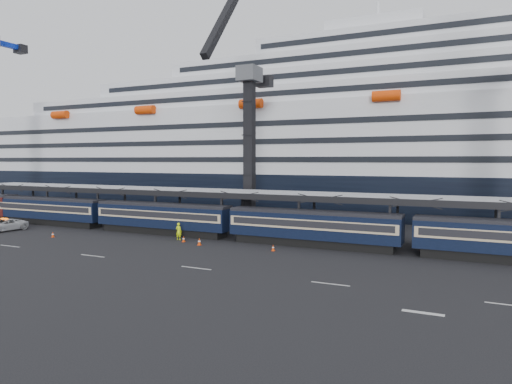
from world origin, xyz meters
The scene contains 12 objects.
ground centered at (0.00, 0.00, 0.00)m, with size 260.00×260.00×0.00m, color black.
lane_markings centered at (8.15, -5.23, 0.01)m, with size 111.00×4.27×0.02m.
train centered at (-4.65, 10.00, 2.20)m, with size 133.05×3.00×4.05m.
canopy centered at (0.00, 14.00, 5.25)m, with size 130.00×6.25×5.53m.
cruise_ship centered at (-1.08, 45.99, 12.34)m, with size 214.09×28.84×34.00m.
crane_dark_near centered at (-20.00, 18.59, 11.93)m, with size 4.50×17.75×35.08m.
pickup_truck centered at (-48.40, 2.97, 0.78)m, with size 2.59×5.62×1.56m, color #B5B7BD.
worker centered at (-23.49, 7.06, 1.03)m, with size 0.75×0.49×2.06m, color #D9FF0D.
traffic_cone_a centered at (-38.53, 2.14, 0.35)m, with size 0.36×0.36×0.72m.
traffic_cone_b centered at (-19.53, 5.29, 0.41)m, with size 0.41×0.41×0.83m.
traffic_cone_c centered at (-22.26, 6.27, 0.34)m, with size 0.35×0.35×0.70m.
traffic_cone_d centered at (-10.88, 5.83, 0.34)m, with size 0.34×0.34×0.69m.
Camera 1 is at (7.33, -37.24, 9.39)m, focal length 32.00 mm.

